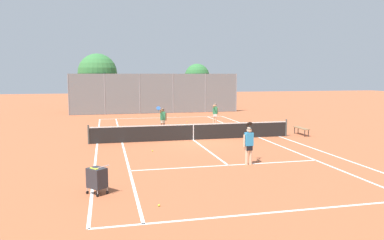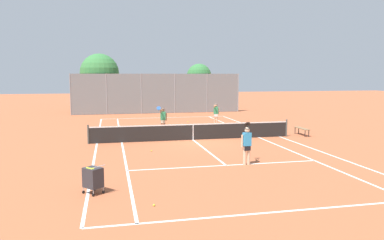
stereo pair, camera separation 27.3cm
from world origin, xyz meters
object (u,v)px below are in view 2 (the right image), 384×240
Objects in this scene: tennis_net at (193,131)px; tree_behind_right at (199,77)px; loose_tennis_ball_2 at (154,205)px; loose_tennis_ball_3 at (216,120)px; loose_tennis_ball_0 at (188,122)px; loose_tennis_ball_4 at (151,151)px; player_near_side at (247,143)px; player_far_left at (163,118)px; ball_cart at (93,177)px; tree_behind_left at (100,74)px; courtside_bench at (302,129)px; loose_tennis_ball_1 at (140,128)px; player_far_right at (216,113)px.

tree_behind_right is (4.94, 19.32, 3.06)m from tennis_net.
loose_tennis_ball_2 is 20.98m from loose_tennis_ball_3.
loose_tennis_ball_0 is 0.01× the size of tree_behind_right.
loose_tennis_ball_2 is 1.00× the size of loose_tennis_ball_4.
loose_tennis_ball_3 is (2.53, 0.49, 0.00)m from loose_tennis_ball_0.
player_far_left is at bearing 102.56° from player_near_side.
loose_tennis_ball_3 and loose_tennis_ball_4 have the same top height.
loose_tennis_ball_4 is (2.56, 6.30, -0.50)m from ball_cart.
player_near_side reaches higher than loose_tennis_ball_4.
player_far_left is 26.88× the size of loose_tennis_ball_0.
tennis_net is 181.82× the size of loose_tennis_ball_4.
tree_behind_left is at bearing 104.73° from player_near_side.
courtside_bench is at bearing -20.74° from player_far_left.
player_far_left reaches higher than courtside_bench.
player_near_side is 12.43m from loose_tennis_ball_1.
player_near_side is 26.02m from tree_behind_left.
tennis_net reaches higher than loose_tennis_ball_4.
loose_tennis_ball_1 is at bearing 124.52° from player_far_left.
player_far_left is at bearing 76.68° from loose_tennis_ball_4.
loose_tennis_ball_4 is at bearing -110.61° from loose_tennis_ball_0.
tennis_net is 20.18m from tree_behind_right.
loose_tennis_ball_1 is at bearing -77.20° from tree_behind_left.
ball_cart is 14.58× the size of loose_tennis_ball_3.
player_far_left reaches higher than loose_tennis_ball_4.
loose_tennis_ball_4 is 10.33m from courtside_bench.
player_far_right reaches higher than loose_tennis_ball_4.
player_far_right is 1.07× the size of courtside_bench.
tennis_net is 181.82× the size of loose_tennis_ball_2.
ball_cart is 0.64× the size of courtside_bench.
player_near_side is at bearing -100.31° from player_far_right.
loose_tennis_ball_0 and loose_tennis_ball_3 have the same top height.
tree_behind_left reaches higher than ball_cart.
loose_tennis_ball_4 is at bearing -134.60° from tennis_net.
loose_tennis_ball_0 is 1.00× the size of loose_tennis_ball_2.
tree_behind_right is at bearing 68.63° from player_far_left.
loose_tennis_ball_0 is (1.44, 8.39, -0.48)m from tennis_net.
loose_tennis_ball_4 is (-2.76, -2.80, -0.48)m from tennis_net.
loose_tennis_ball_4 is at bearing -119.96° from loose_tennis_ball_3.
tree_behind_left reaches higher than loose_tennis_ball_2.
player_near_side is 1.11× the size of player_far_right.
loose_tennis_ball_3 is at bearing 27.47° from loose_tennis_ball_1.
tennis_net is 6.76× the size of player_near_side.
loose_tennis_ball_3 is 1.00× the size of loose_tennis_ball_4.
tennis_net is 7.16m from player_far_right.
courtside_bench is 22.63m from tree_behind_left.
ball_cart is at bearing -89.27° from tree_behind_left.
player_far_left is 2.63m from loose_tennis_ball_1.
tree_behind_left is at bearing 106.12° from player_far_left.
loose_tennis_ball_0 is at bearing 75.31° from loose_tennis_ball_2.
player_far_right is 24.24× the size of loose_tennis_ball_4.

